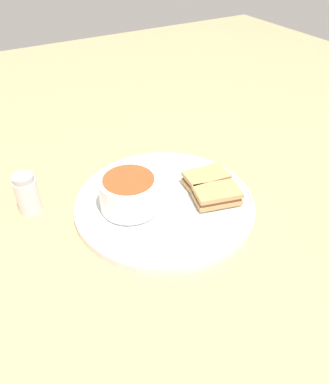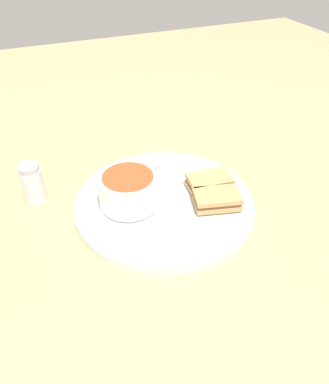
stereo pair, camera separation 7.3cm
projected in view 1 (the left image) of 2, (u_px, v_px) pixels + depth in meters
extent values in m
plane|color=tan|center=(164.00, 207.00, 0.75)|extent=(2.40, 2.40, 0.00)
cylinder|color=white|center=(164.00, 204.00, 0.75)|extent=(0.36, 0.36, 0.02)
torus|color=white|center=(164.00, 200.00, 0.74)|extent=(0.35, 0.35, 0.01)
cylinder|color=white|center=(130.00, 204.00, 0.72)|extent=(0.06, 0.06, 0.01)
cylinder|color=white|center=(129.00, 193.00, 0.70)|extent=(0.11, 0.11, 0.06)
cylinder|color=#B74C23|center=(128.00, 180.00, 0.69)|extent=(0.10, 0.10, 0.01)
cube|color=silver|center=(140.00, 172.00, 0.81)|extent=(0.02, 0.08, 0.00)
ellipsoid|color=silver|center=(121.00, 180.00, 0.78)|extent=(0.03, 0.04, 0.01)
cube|color=tan|center=(217.00, 198.00, 0.73)|extent=(0.08, 0.10, 0.01)
cube|color=brown|center=(217.00, 195.00, 0.73)|extent=(0.07, 0.09, 0.01)
cube|color=tan|center=(217.00, 192.00, 0.72)|extent=(0.08, 0.10, 0.01)
cube|color=tan|center=(206.00, 182.00, 0.78)|extent=(0.06, 0.09, 0.01)
cube|color=brown|center=(206.00, 179.00, 0.77)|extent=(0.06, 0.09, 0.01)
cube|color=tan|center=(206.00, 175.00, 0.77)|extent=(0.06, 0.09, 0.01)
cylinder|color=silver|center=(28.00, 196.00, 0.72)|extent=(0.04, 0.04, 0.07)
cylinder|color=#B7B7BC|center=(23.00, 178.00, 0.70)|extent=(0.04, 0.04, 0.01)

